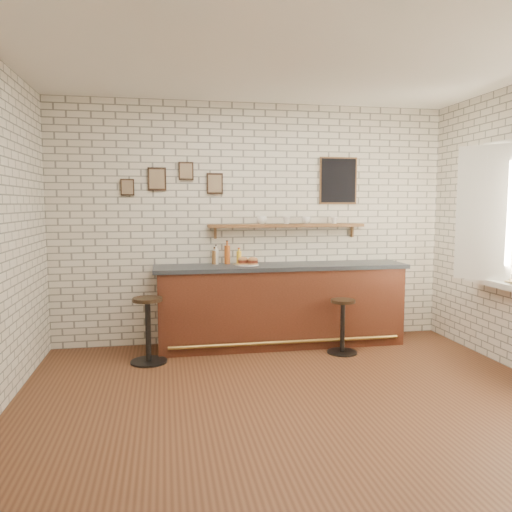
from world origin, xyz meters
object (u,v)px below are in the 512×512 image
Objects in this scene: shelf_cup_c at (306,220)px; book_lower at (511,283)px; bitters_bottle_white at (216,256)px; condiment_bottle_yellow at (239,257)px; bitters_bottle_brown at (215,257)px; shelf_cup_d at (334,220)px; shelf_cup_a at (262,220)px; bar_counter at (281,305)px; bar_stool_left at (148,328)px; sandwich_plate at (247,265)px; shelf_cup_b at (286,220)px; bar_stool_right at (343,324)px; ciabatta_sandwich at (248,261)px; bitters_bottle_amber at (227,254)px; book_upper at (510,281)px.

shelf_cup_c reaches higher than book_lower.
bitters_bottle_white reaches higher than condiment_bottle_yellow.
shelf_cup_d is at bearing 0.61° from bitters_bottle_brown.
shelf_cup_a reaches higher than shelf_cup_c.
bar_stool_left is (-1.60, -0.42, -0.12)m from bar_counter.
sandwich_plate is 0.78m from shelf_cup_b.
shelf_cup_d is at bearing -68.82° from shelf_cup_c.
shelf_cup_c reaches higher than condiment_bottle_yellow.
bar_stool_left is 1.14× the size of bar_stool_right.
sandwich_plate is 2.72× the size of shelf_cup_b.
ciabatta_sandwich is 2.89m from book_lower.
sandwich_plate is 0.61m from shelf_cup_a.
shelf_cup_b is 2.63m from book_lower.
bitters_bottle_brown is at bearing -180.00° from bitters_bottle_amber.
bitters_bottle_white is (0.02, 0.00, 0.01)m from bitters_bottle_brown.
bitters_bottle_brown is 0.30m from condiment_bottle_yellow.
ciabatta_sandwich is 1.36m from bar_stool_right.
shelf_cup_c is (1.16, 0.02, 0.44)m from bitters_bottle_white.
bitters_bottle_amber is at bearing 164.08° from bar_counter.
bitters_bottle_brown is at bearing 154.89° from sandwich_plate.
condiment_bottle_yellow is 0.98m from shelf_cup_c.
condiment_bottle_yellow reaches higher than bar_stool_left.
bar_counter is 1.29m from shelf_cup_d.
bitters_bottle_white is 0.29m from condiment_bottle_yellow.
shelf_cup_c is at bearing 137.44° from book_lower.
shelf_cup_d is at bearing -53.88° from shelf_cup_b.
shelf_cup_a is (-0.21, 0.20, 1.04)m from bar_counter.
condiment_bottle_yellow is 0.27× the size of bar_stool_left.
bitters_bottle_white is (-0.36, 0.18, 0.09)m from sandwich_plate.
bitters_bottle_amber is (-0.23, 0.18, 0.07)m from ciabatta_sandwich.
bar_stool_right is 4.96× the size of shelf_cup_a.
bar_stool_right is at bearing -83.45° from shelf_cup_a.
shelf_cup_b is (0.91, 0.02, 0.45)m from bitters_bottle_brown.
bitters_bottle_brown is 1.26m from shelf_cup_c.
bar_stool_left is 7.09× the size of shelf_cup_b.
shelf_cup_c is 0.50× the size of book_upper.
bitters_bottle_brown is at bearing 127.16° from shelf_cup_b.
bar_counter is 0.80m from bar_stool_right.
shelf_cup_b is 0.45× the size of book_upper.
ciabatta_sandwich is at bearing 19.64° from bar_stool_left.
sandwich_plate is at bearing 145.86° from shelf_cup_b.
shelf_cup_c is at bearing 0.82° from bitters_bottle_white.
bar_stool_right is at bearing -1.39° from bar_stool_left.
condiment_bottle_yellow is at bearing 112.27° from shelf_cup_c.
bitters_bottle_brown is at bearing 167.09° from bar_counter.
condiment_bottle_yellow is at bearing -0.00° from bitters_bottle_white.
ciabatta_sandwich is 1.17× the size of book_upper.
bitters_bottle_amber is at bearing 0.00° from bitters_bottle_white.
ciabatta_sandwich is at bearing 178.94° from bar_counter.
ciabatta_sandwich is at bearing 177.93° from shelf_cup_a.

